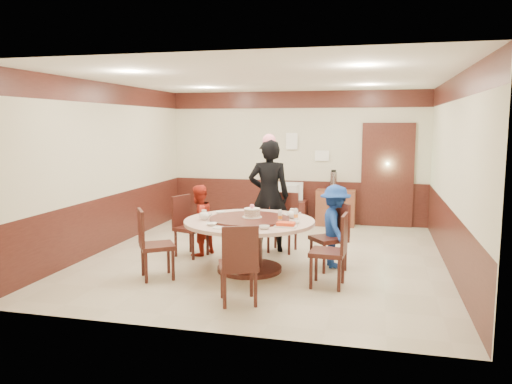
% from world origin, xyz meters
% --- Properties ---
extents(room, '(6.00, 6.04, 2.84)m').
position_xyz_m(room, '(0.01, 0.01, 1.08)').
color(room, beige).
rests_on(room, ground).
extents(banquet_table, '(1.87, 1.87, 0.78)m').
position_xyz_m(banquet_table, '(-0.07, -0.80, 0.53)').
color(banquet_table, '#3E1813').
rests_on(banquet_table, ground).
extents(chair_0, '(0.62, 0.62, 0.97)m').
position_xyz_m(chair_0, '(1.05, -0.43, 0.30)').
color(chair_0, '#3E1813').
rests_on(chair_0, ground).
extents(chair_1, '(0.49, 0.50, 0.97)m').
position_xyz_m(chair_1, '(0.19, 0.43, 0.30)').
color(chair_1, '#3E1813').
rests_on(chair_1, ground).
extents(chair_2, '(0.57, 0.56, 0.97)m').
position_xyz_m(chair_2, '(-1.20, -0.21, 0.30)').
color(chair_2, '#3E1813').
rests_on(chair_2, ground).
extents(chair_3, '(0.61, 0.61, 0.97)m').
position_xyz_m(chair_3, '(-1.23, -1.45, 0.30)').
color(chair_3, '#3E1813').
rests_on(chair_3, ground).
extents(chair_4, '(0.57, 0.58, 0.97)m').
position_xyz_m(chair_4, '(0.14, -2.12, 0.30)').
color(chair_4, '#3E1813').
rests_on(chair_4, ground).
extents(chair_5, '(0.48, 0.47, 0.97)m').
position_xyz_m(chair_5, '(1.12, -1.24, 0.30)').
color(chair_5, '#3E1813').
rests_on(chair_5, ground).
extents(person_standing, '(0.76, 0.59, 1.86)m').
position_xyz_m(person_standing, '(-0.04, 0.40, 0.93)').
color(person_standing, black).
rests_on(person_standing, ground).
extents(person_red, '(0.62, 0.68, 1.14)m').
position_xyz_m(person_red, '(-1.08, -0.14, 0.57)').
color(person_red, '#A32315').
rests_on(person_red, ground).
extents(person_blue, '(0.68, 0.90, 1.23)m').
position_xyz_m(person_blue, '(1.12, -0.31, 0.61)').
color(person_blue, navy).
rests_on(person_blue, ground).
extents(birthday_cake, '(0.28, 0.28, 0.19)m').
position_xyz_m(birthday_cake, '(-0.04, -0.75, 0.85)').
color(birthday_cake, white).
rests_on(birthday_cake, banquet_table).
extents(teapot_left, '(0.17, 0.15, 0.13)m').
position_xyz_m(teapot_left, '(-0.70, -0.95, 0.81)').
color(teapot_left, white).
rests_on(teapot_left, banquet_table).
extents(teapot_right, '(0.17, 0.15, 0.13)m').
position_xyz_m(teapot_right, '(0.51, -0.54, 0.81)').
color(teapot_right, white).
rests_on(teapot_right, banquet_table).
extents(bowl_0, '(0.15, 0.15, 0.04)m').
position_xyz_m(bowl_0, '(-0.62, -0.41, 0.77)').
color(bowl_0, white).
rests_on(bowl_0, banquet_table).
extents(bowl_1, '(0.14, 0.14, 0.04)m').
position_xyz_m(bowl_1, '(0.28, -1.36, 0.77)').
color(bowl_1, white).
rests_on(bowl_1, banquet_table).
extents(bowl_2, '(0.15, 0.15, 0.04)m').
position_xyz_m(bowl_2, '(-0.46, -1.31, 0.77)').
color(bowl_2, white).
rests_on(bowl_2, banquet_table).
extents(bowl_3, '(0.12, 0.12, 0.04)m').
position_xyz_m(bowl_3, '(0.62, -0.94, 0.77)').
color(bowl_3, white).
rests_on(bowl_3, banquet_table).
extents(bowl_4, '(0.14, 0.14, 0.03)m').
position_xyz_m(bowl_4, '(-0.74, -0.72, 0.77)').
color(bowl_4, white).
rests_on(bowl_4, banquet_table).
extents(saucer_near, '(0.18, 0.18, 0.01)m').
position_xyz_m(saucer_near, '(-0.32, -1.45, 0.76)').
color(saucer_near, white).
rests_on(saucer_near, banquet_table).
extents(saucer_far, '(0.18, 0.18, 0.01)m').
position_xyz_m(saucer_far, '(0.38, -0.30, 0.76)').
color(saucer_far, white).
rests_on(saucer_far, banquet_table).
extents(shrimp_platter, '(0.30, 0.20, 0.06)m').
position_xyz_m(shrimp_platter, '(0.53, -1.16, 0.78)').
color(shrimp_platter, white).
rests_on(shrimp_platter, banquet_table).
extents(bottle_0, '(0.06, 0.06, 0.16)m').
position_xyz_m(bottle_0, '(0.39, -0.86, 0.83)').
color(bottle_0, white).
rests_on(bottle_0, banquet_table).
extents(bottle_1, '(0.06, 0.06, 0.16)m').
position_xyz_m(bottle_1, '(0.59, -0.70, 0.83)').
color(bottle_1, white).
rests_on(bottle_1, banquet_table).
extents(tv_stand, '(0.85, 0.45, 0.50)m').
position_xyz_m(tv_stand, '(-0.16, 2.75, 0.25)').
color(tv_stand, '#3E1813').
rests_on(tv_stand, ground).
extents(television, '(0.68, 0.09, 0.39)m').
position_xyz_m(television, '(-0.16, 2.75, 0.70)').
color(television, '#959598').
rests_on(television, tv_stand).
extents(side_cabinet, '(0.80, 0.40, 0.75)m').
position_xyz_m(side_cabinet, '(0.87, 2.78, 0.38)').
color(side_cabinet, brown).
rests_on(side_cabinet, ground).
extents(thermos, '(0.15, 0.15, 0.38)m').
position_xyz_m(thermos, '(0.82, 2.78, 0.94)').
color(thermos, silver).
rests_on(thermos, side_cabinet).
extents(notice_left, '(0.25, 0.00, 0.35)m').
position_xyz_m(notice_left, '(-0.10, 2.96, 1.75)').
color(notice_left, white).
rests_on(notice_left, room).
extents(notice_right, '(0.30, 0.00, 0.22)m').
position_xyz_m(notice_right, '(0.55, 2.96, 1.45)').
color(notice_right, white).
rests_on(notice_right, room).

